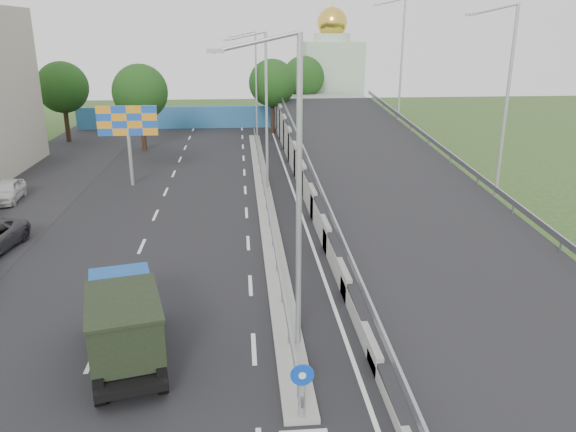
{
  "coord_description": "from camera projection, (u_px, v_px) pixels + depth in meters",
  "views": [
    {
      "loc": [
        -1.49,
        -10.61,
        10.24
      ],
      "look_at": [
        0.62,
        13.62,
        2.2
      ],
      "focal_mm": 35.0,
      "sensor_mm": 36.0,
      "label": 1
    }
  ],
  "objects": [
    {
      "name": "road_surface",
      "position": [
        215.0,
        219.0,
        32.04
      ],
      "size": [
        26.0,
        90.0,
        0.04
      ],
      "primitive_type": "cube",
      "color": "black",
      "rests_on": "ground"
    },
    {
      "name": "dump_truck",
      "position": [
        124.0,
        321.0,
        18.03
      ],
      "size": [
        3.28,
        5.94,
        2.48
      ],
      "rotation": [
        0.0,
        0.0,
        0.23
      ],
      "color": "black",
      "rests_on": "ground"
    },
    {
      "name": "billboard",
      "position": [
        128.0,
        125.0,
        37.8
      ],
      "size": [
        4.0,
        0.24,
        5.5
      ],
      "color": "#B2B5B7",
      "rests_on": "ground"
    },
    {
      "name": "parked_car_e",
      "position": [
        7.0,
        191.0,
        35.27
      ],
      "size": [
        1.91,
        4.06,
        1.34
      ],
      "primitive_type": "imported",
      "rotation": [
        0.0,
        0.0,
        0.08
      ],
      "color": "silver",
      "rests_on": "ground"
    },
    {
      "name": "tree_left_mid",
      "position": [
        140.0,
        92.0,
        48.76
      ],
      "size": [
        4.8,
        4.8,
        7.6
      ],
      "color": "black",
      "rests_on": "ground"
    },
    {
      "name": "tree_left_far",
      "position": [
        62.0,
        87.0,
        52.83
      ],
      "size": [
        4.8,
        4.8,
        7.6
      ],
      "color": "black",
      "rests_on": "ground"
    },
    {
      "name": "median",
      "position": [
        264.0,
        197.0,
        36.04
      ],
      "size": [
        1.0,
        44.0,
        0.2
      ],
      "primitive_type": "cube",
      "color": "gray",
      "rests_on": "ground"
    },
    {
      "name": "tree_median_far",
      "position": [
        272.0,
        83.0,
        57.32
      ],
      "size": [
        4.8,
        4.8,
        7.6
      ],
      "color": "black",
      "rests_on": "ground"
    },
    {
      "name": "blue_wall",
      "position": [
        216.0,
        117.0,
        61.86
      ],
      "size": [
        30.0,
        0.5,
        2.4
      ],
      "primitive_type": "cube",
      "color": "#26688D",
      "rests_on": "ground"
    },
    {
      "name": "lamp_post_mid",
      "position": [
        263.0,
        103.0,
        36.15
      ],
      "size": [
        2.74,
        0.18,
        10.08
      ],
      "color": "#B2B5B7",
      "rests_on": "median"
    },
    {
      "name": "lamp_post_near",
      "position": [
        293.0,
        183.0,
        17.24
      ],
      "size": [
        2.74,
        0.18,
        10.08
      ],
      "color": "#B2B5B7",
      "rests_on": "median"
    },
    {
      "name": "tree_ramp_far",
      "position": [
        303.0,
        77.0,
        64.27
      ],
      "size": [
        4.8,
        4.8,
        7.6
      ],
      "color": "black",
      "rests_on": "ground"
    },
    {
      "name": "overpass_ramp",
      "position": [
        380.0,
        169.0,
        36.14
      ],
      "size": [
        10.0,
        50.0,
        3.5
      ],
      "color": "gray",
      "rests_on": "ground"
    },
    {
      "name": "median_guardrail",
      "position": [
        264.0,
        187.0,
        35.84
      ],
      "size": [
        0.09,
        44.0,
        0.71
      ],
      "color": "gray",
      "rests_on": "median"
    },
    {
      "name": "lamp_post_far",
      "position": [
        254.0,
        78.0,
        55.07
      ],
      "size": [
        2.74,
        0.18,
        10.08
      ],
      "color": "#B2B5B7",
      "rests_on": "median"
    },
    {
      "name": "sign_bollard",
      "position": [
        302.0,
        390.0,
        15.1
      ],
      "size": [
        0.64,
        0.23,
        1.67
      ],
      "color": "black",
      "rests_on": "median"
    },
    {
      "name": "church",
      "position": [
        331.0,
        73.0,
        69.29
      ],
      "size": [
        7.0,
        7.0,
        13.8
      ],
      "color": "#B2CCAD",
      "rests_on": "ground"
    }
  ]
}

